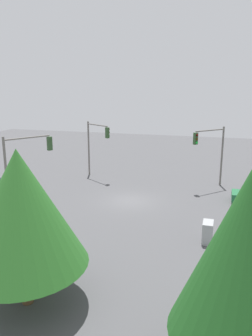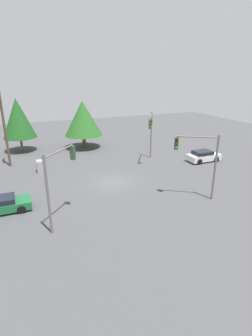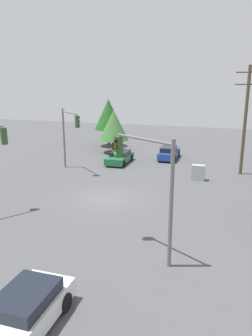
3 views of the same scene
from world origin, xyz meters
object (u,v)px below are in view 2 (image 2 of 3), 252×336
at_px(sedan_green, 2,205).
at_px(electrical_cabinet, 40,166).
at_px(sedan_white, 203,156).
at_px(traffic_signal_cross, 151,129).
at_px(traffic_signal_aux, 199,155).
at_px(traffic_signal_main, 59,173).

xyz_separation_m(sedan_green, electrical_cabinet, (-8.30, 3.71, 0.05)).
distance_m(sedan_green, sedan_white, 23.56).
bearing_deg(electrical_cabinet, sedan_green, -24.06).
relative_size(sedan_green, electrical_cabinet, 3.26).
bearing_deg(sedan_green, electrical_cabinet, 155.94).
bearing_deg(electrical_cabinet, traffic_signal_cross, 84.52).
bearing_deg(electrical_cabinet, traffic_signal_aux, 44.67).
xyz_separation_m(traffic_signal_aux, electrical_cabinet, (-12.23, -12.09, -3.30)).
bearing_deg(sedan_white, traffic_signal_cross, -114.02).
bearing_deg(traffic_signal_cross, sedan_green, -36.42).
distance_m(sedan_green, traffic_signal_aux, 16.62).
bearing_deg(sedan_white, traffic_signal_main, -67.78).
relative_size(traffic_signal_cross, traffic_signal_aux, 1.02).
bearing_deg(sedan_green, traffic_signal_main, 50.50).
bearing_deg(traffic_signal_main, traffic_signal_aux, -50.22).
relative_size(sedan_green, traffic_signal_main, 0.76).
distance_m(traffic_signal_main, electrical_cabinet, 12.22).
relative_size(sedan_green, traffic_signal_cross, 0.73).
height_order(sedan_green, sedan_white, sedan_white).
relative_size(traffic_signal_main, electrical_cabinet, 4.30).
distance_m(sedan_green, electrical_cabinet, 9.09).
relative_size(traffic_signal_main, traffic_signal_cross, 0.96).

